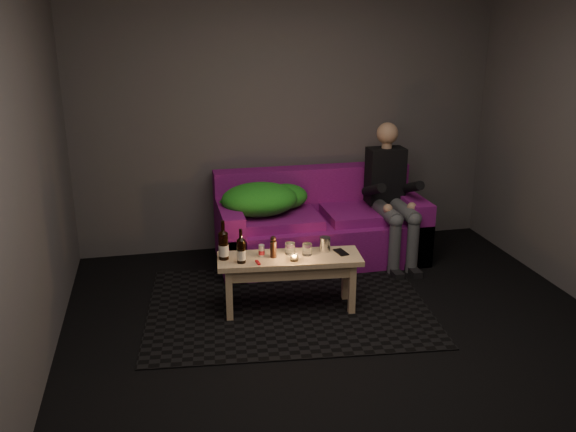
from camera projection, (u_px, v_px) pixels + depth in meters
name	position (u px, v px, depth m)	size (l,w,h in m)	color
floor	(361.00, 361.00, 4.04)	(4.50, 4.50, 0.00)	black
room	(347.00, 102.00, 3.96)	(4.50, 4.50, 4.50)	silver
rug	(288.00, 306.00, 4.79)	(2.17, 1.58, 0.01)	black
sofa	(319.00, 228.00, 5.67)	(1.88, 0.85, 0.81)	#750F6D
green_blanket	(263.00, 199.00, 5.46)	(0.83, 0.56, 0.28)	#198A24
person	(391.00, 191.00, 5.55)	(0.34, 0.78, 1.25)	black
coffee_table	(289.00, 266.00, 4.63)	(1.12, 0.45, 0.44)	tan
beer_bottle_a	(223.00, 245.00, 4.52)	(0.08, 0.08, 0.30)	black
beer_bottle_b	(241.00, 250.00, 4.46)	(0.07, 0.07, 0.26)	black
salt_shaker	(262.00, 251.00, 4.59)	(0.04, 0.04, 0.09)	silver
pepper_mill	(273.00, 249.00, 4.57)	(0.05, 0.05, 0.13)	black
tumbler_back	(290.00, 248.00, 4.64)	(0.07, 0.07, 0.09)	white
tealight	(294.00, 258.00, 4.52)	(0.06, 0.06, 0.05)	white
tumbler_front	(307.00, 249.00, 4.62)	(0.07, 0.07, 0.09)	white
steel_cup	(325.00, 244.00, 4.69)	(0.08, 0.08, 0.11)	#B0B3B7
smartphone	(341.00, 252.00, 4.67)	(0.07, 0.14, 0.01)	black
red_lighter	(258.00, 263.00, 4.47)	(0.02, 0.08, 0.01)	#B40B16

